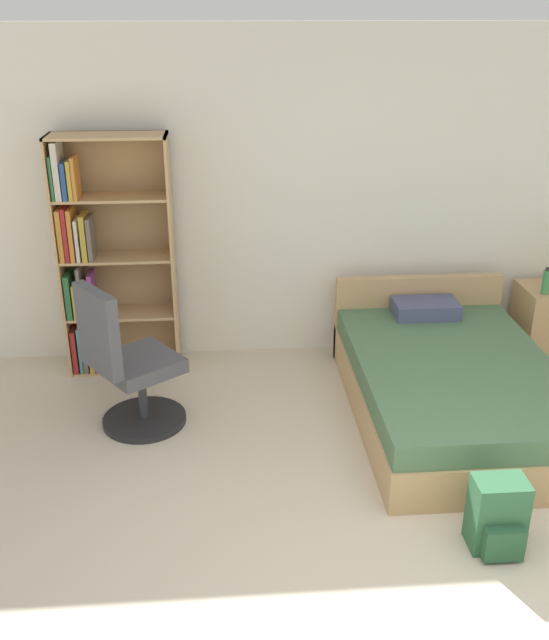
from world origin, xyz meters
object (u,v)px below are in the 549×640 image
Objects in this scene: bookshelf at (101,262)px; water_bottle at (546,281)px; backpack_green at (498,516)px; bed at (450,383)px; office_chair at (128,368)px.

bookshelf is 3.47m from water_bottle.
backpack_green is (-1.11, -2.11, -0.51)m from water_bottle.
office_chair reaches higher than bed.
office_chair is 3.29m from water_bottle.
office_chair is 4.97× the size of water_bottle.
bed is 1.28m from water_bottle.
water_bottle is 2.44m from backpack_green.
bookshelf is 3.37m from backpack_green.
office_chair is (0.27, -0.93, -0.44)m from bookshelf.
office_chair reaches higher than backpack_green.
office_chair is 2.56× the size of backpack_green.
office_chair is at bearing -179.46° from bed.
office_chair is at bearing 146.66° from backpack_green.
backpack_green is (2.35, -2.30, -0.70)m from bookshelf.
bookshelf is 4.43× the size of backpack_green.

